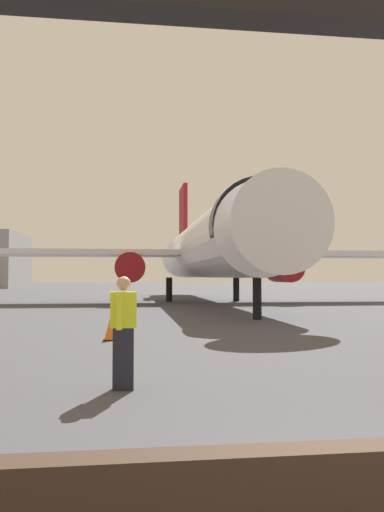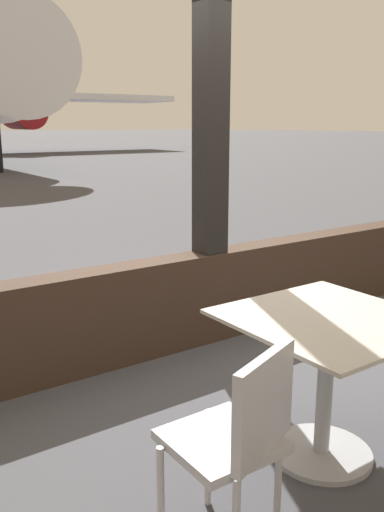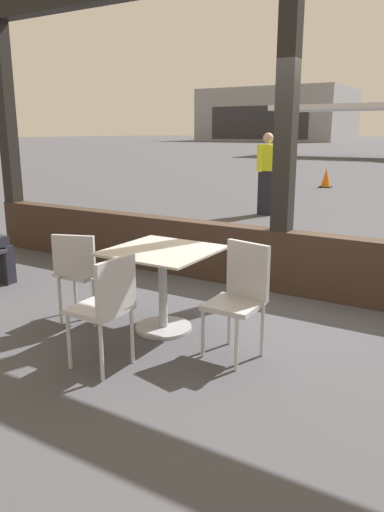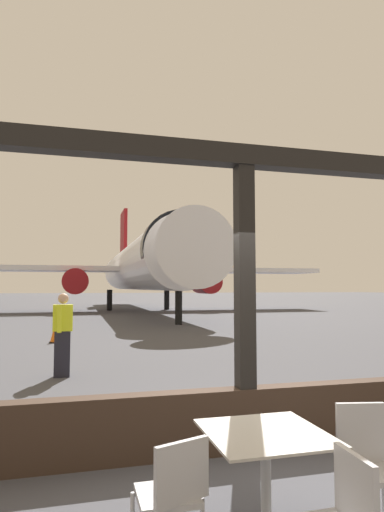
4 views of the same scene
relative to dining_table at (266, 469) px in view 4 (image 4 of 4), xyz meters
name	(u,v)px [view 4 (image 4 of 4)]	position (x,y,z in m)	size (l,w,h in m)	color
ground_plane	(97,306)	(0.49, 41.63, -0.48)	(220.00, 220.00, 0.00)	#424247
window_frame	(245,343)	(0.49, 1.63, 0.74)	(9.06, 0.24, 3.55)	#38281E
dining_table	(266,469)	(0.00, 0.00, 0.00)	(0.90, 0.90, 0.76)	#ADA89E
cafe_chair_window_left	(173,490)	(-0.77, -0.25, 0.05)	(0.49, 0.49, 0.87)	#B2B2B7
cafe_chair_aisle_left	(367,456)	(0.82, -0.10, 0.06)	(0.45, 0.45, 0.92)	#B2B2B7
airplane	(142,266)	(3.53, 31.32, 3.13)	(30.35, 33.73, 10.55)	silver
ground_crew_worker	(63,333)	(-1.70, 6.43, 0.42)	(0.40, 0.55, 1.74)	black
traffic_cone	(55,334)	(-2.13, 12.40, -0.19)	(0.36, 0.36, 0.61)	orange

